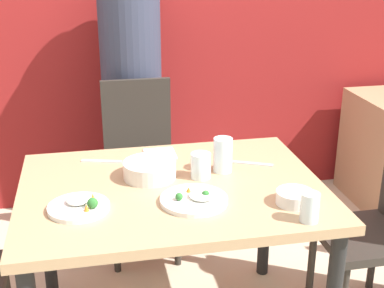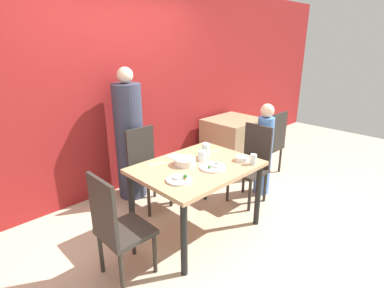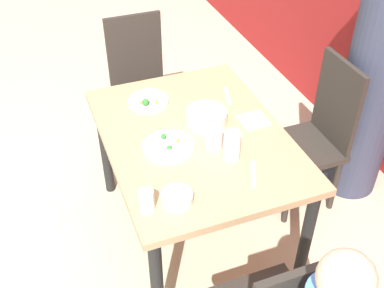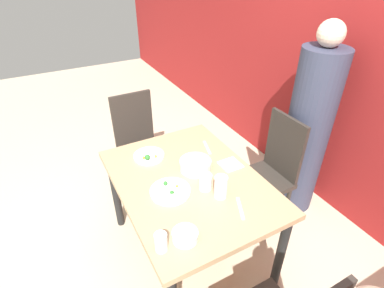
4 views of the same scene
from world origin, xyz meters
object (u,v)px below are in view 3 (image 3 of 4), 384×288
at_px(plate_rice_adult, 169,146).
at_px(glass_water_tall, 214,138).
at_px(person_adult, 373,86).
at_px(bowl_curry, 206,116).
at_px(chair_adult_spot, 316,133).

height_order(plate_rice_adult, glass_water_tall, glass_water_tall).
relative_size(person_adult, glass_water_tall, 15.48).
bearing_deg(person_adult, glass_water_tall, -80.60).
xyz_separation_m(plate_rice_adult, glass_water_tall, (0.07, 0.21, 0.04)).
xyz_separation_m(person_adult, bowl_curry, (-0.03, -1.04, 0.03)).
bearing_deg(glass_water_tall, bowl_curry, 168.54).
height_order(person_adult, glass_water_tall, person_adult).
bearing_deg(person_adult, bowl_curry, -91.54).
distance_m(chair_adult_spot, plate_rice_adult, 1.00).
relative_size(chair_adult_spot, plate_rice_adult, 3.76).
xyz_separation_m(person_adult, glass_water_tall, (0.18, -1.08, 0.04)).
bearing_deg(plate_rice_adult, chair_adult_spot, 96.57).
bearing_deg(chair_adult_spot, glass_water_tall, -76.47).
relative_size(chair_adult_spot, bowl_curry, 4.41).
height_order(chair_adult_spot, plate_rice_adult, chair_adult_spot).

